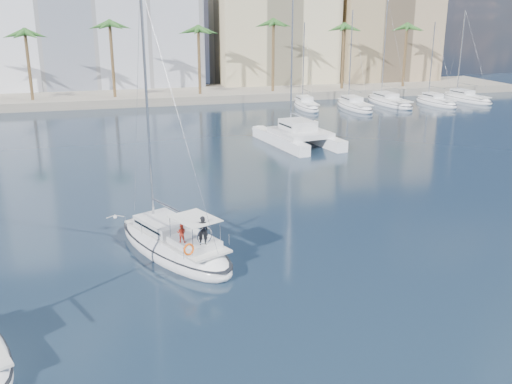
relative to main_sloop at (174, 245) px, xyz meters
name	(u,v)px	position (x,y,z in m)	size (l,w,h in m)	color
ground	(260,254)	(4.68, -1.48, -0.49)	(160.00, 160.00, 0.00)	black
quay	(153,96)	(4.68, 59.52, 0.11)	(120.00, 14.00, 1.20)	gray
building_modern	(67,5)	(-7.32, 71.52, 13.51)	(42.00, 16.00, 28.00)	white
building_beige	(273,30)	(26.68, 68.52, 9.51)	(20.00, 14.00, 20.00)	beige
building_tan_right	(382,35)	(46.68, 66.52, 8.51)	(18.00, 12.00, 18.00)	tan
palm_centre	(152,32)	(4.68, 55.52, 9.79)	(3.60, 3.60, 12.30)	brown
palm_right	(369,30)	(38.68, 55.52, 9.79)	(3.60, 3.60, 12.30)	brown
main_sloop	(174,245)	(0.00, 0.00, 0.00)	(7.25, 10.76, 15.33)	white
catamaran	(298,133)	(16.06, 24.39, 0.62)	(7.00, 11.43, 15.78)	white
seagull	(115,217)	(-3.06, 4.62, 0.35)	(1.11, 0.48, 0.21)	silver
moored_yacht_a	(306,108)	(24.68, 45.52, -0.49)	(2.72, 9.35, 11.90)	white
moored_yacht_b	(354,109)	(31.18, 43.52, -0.49)	(3.14, 10.78, 13.72)	white
moored_yacht_c	(389,104)	(37.68, 45.52, -0.49)	(3.55, 12.21, 15.54)	white
moored_yacht_d	(436,105)	(44.18, 43.52, -0.49)	(2.72, 9.35, 11.90)	white
moored_yacht_e	(466,101)	(50.68, 45.52, -0.49)	(3.14, 10.78, 13.72)	white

